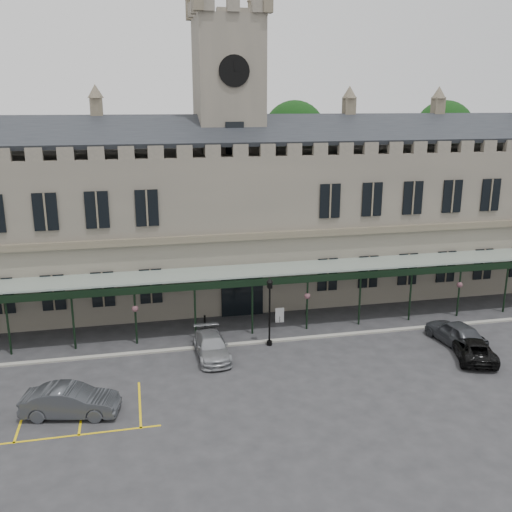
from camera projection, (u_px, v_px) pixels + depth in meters
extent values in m
plane|color=#27272A|center=(278.00, 380.00, 33.50)|extent=(140.00, 140.00, 0.00)
cube|color=#605B50|center=(230.00, 225.00, 47.01)|extent=(60.00, 10.00, 12.00)
cube|color=brown|center=(242.00, 237.00, 42.07)|extent=(60.00, 0.35, 0.50)
cube|color=black|center=(234.00, 130.00, 42.60)|extent=(60.00, 4.77, 2.20)
cube|color=black|center=(224.00, 127.00, 47.32)|extent=(60.00, 4.77, 2.20)
cube|color=black|center=(242.00, 292.00, 43.28)|extent=(3.20, 0.18, 3.80)
cube|color=#605B50|center=(229.00, 164.00, 45.70)|extent=(5.00, 5.00, 22.00)
cylinder|color=silver|center=(234.00, 71.00, 41.45)|extent=(2.20, 0.12, 2.20)
cylinder|color=black|center=(234.00, 71.00, 41.38)|extent=(2.30, 0.04, 2.30)
cube|color=black|center=(235.00, 141.00, 42.76)|extent=(1.40, 0.12, 2.80)
cube|color=#8C9E93|center=(247.00, 271.00, 40.91)|extent=(50.00, 4.00, 0.40)
cube|color=black|center=(253.00, 282.00, 39.09)|extent=(50.00, 0.18, 0.50)
cube|color=gray|center=(258.00, 342.00, 38.67)|extent=(60.00, 0.40, 0.12)
cylinder|color=#332314|center=(293.00, 203.00, 57.15)|extent=(0.70, 0.70, 12.00)
sphere|color=black|center=(294.00, 132.00, 55.31)|extent=(6.00, 6.00, 6.00)
cylinder|color=#332314|center=(438.00, 197.00, 60.46)|extent=(0.70, 0.70, 12.00)
sphere|color=black|center=(444.00, 130.00, 58.63)|extent=(6.00, 6.00, 6.00)
cylinder|color=black|center=(269.00, 343.00, 38.33)|extent=(0.37, 0.37, 0.31)
cylinder|color=black|center=(270.00, 317.00, 37.84)|extent=(0.12, 0.12, 4.09)
cube|color=black|center=(270.00, 285.00, 37.26)|extent=(0.29, 0.29, 0.41)
cone|color=black|center=(270.00, 280.00, 37.17)|extent=(0.45, 0.45, 0.31)
cube|color=#DD4A06|center=(477.00, 357.00, 36.50)|extent=(0.40, 0.40, 0.04)
cone|color=#DD4A06|center=(478.00, 352.00, 36.40)|extent=(0.47, 0.47, 0.74)
cylinder|color=silver|center=(478.00, 351.00, 36.38)|extent=(0.31, 0.31, 0.11)
cylinder|color=black|center=(280.00, 319.00, 42.26)|extent=(0.06, 0.06, 0.47)
cube|color=silver|center=(280.00, 315.00, 42.17)|extent=(0.66, 0.05, 1.13)
cylinder|color=black|center=(205.00, 321.00, 41.42)|extent=(0.15, 0.15, 0.87)
cylinder|color=black|center=(307.00, 309.00, 43.74)|extent=(0.15, 0.15, 0.84)
imported|color=#36383D|center=(71.00, 401.00, 29.58)|extent=(5.19, 2.66, 1.63)
imported|color=gray|center=(212.00, 346.00, 36.47)|extent=(2.08, 4.90, 1.41)
imported|color=black|center=(473.00, 348.00, 36.30)|extent=(3.62, 5.25, 1.33)
imported|color=#36383D|center=(456.00, 333.00, 38.32)|extent=(2.48, 5.05, 1.66)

